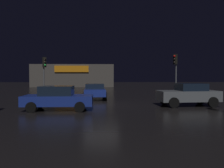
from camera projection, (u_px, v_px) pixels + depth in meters
The scene contains 7 objects.
ground_plane at pixel (101, 105), 15.98m from camera, with size 120.00×120.00×0.00m, color black.
store_building at pixel (74, 76), 45.03m from camera, with size 15.69×7.45×4.31m.
traffic_signal_main at pixel (44, 68), 22.92m from camera, with size 0.41×0.43×4.02m.
traffic_signal_cross_right at pixel (175, 65), 22.25m from camera, with size 0.43×0.41×4.27m.
car_near at pixel (95, 91), 20.13m from camera, with size 2.22×4.32×1.39m.
car_far at pixel (188, 94), 15.46m from camera, with size 4.22×2.22×1.57m.
car_crossing at pixel (58, 98), 13.63m from camera, with size 4.21×2.10×1.48m.
Camera 1 is at (0.23, -15.94, 2.08)m, focal length 35.64 mm.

